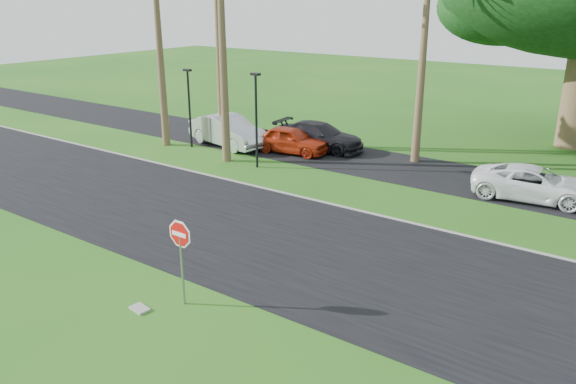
% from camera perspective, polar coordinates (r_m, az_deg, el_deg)
% --- Properties ---
extents(ground, '(120.00, 120.00, 0.00)m').
position_cam_1_polar(ground, '(18.32, -4.87, -6.87)').
color(ground, '#1C5916').
rests_on(ground, ground).
extents(road, '(120.00, 8.00, 0.02)m').
position_cam_1_polar(road, '(19.73, -1.14, -4.78)').
color(road, black).
rests_on(road, ground).
extents(parking_strip, '(120.00, 5.00, 0.02)m').
position_cam_1_polar(parking_strip, '(28.35, 11.55, 2.39)').
color(parking_strip, black).
rests_on(parking_strip, ground).
extents(curb, '(120.00, 0.12, 0.06)m').
position_cam_1_polar(curb, '(22.87, 4.89, -1.34)').
color(curb, gray).
rests_on(curb, ground).
extents(stop_sign_near, '(1.05, 0.07, 2.62)m').
position_cam_1_polar(stop_sign_near, '(15.29, -10.86, -5.33)').
color(stop_sign_near, gray).
rests_on(stop_sign_near, ground).
extents(streetlight_left, '(0.45, 0.25, 4.34)m').
position_cam_1_polar(streetlight_left, '(31.75, -10.01, 8.90)').
color(streetlight_left, black).
rests_on(streetlight_left, ground).
extents(streetlight_right, '(0.45, 0.25, 4.64)m').
position_cam_1_polar(streetlight_right, '(27.37, -3.25, 7.86)').
color(streetlight_right, black).
rests_on(streetlight_right, ground).
extents(car_silver, '(5.44, 2.69, 1.71)m').
position_cam_1_polar(car_silver, '(31.99, -6.09, 6.16)').
color(car_silver, silver).
rests_on(car_silver, ground).
extents(car_red, '(4.38, 2.22, 1.43)m').
position_cam_1_polar(car_red, '(30.38, 0.30, 5.29)').
color(car_red, '#A7260D').
rests_on(car_red, ground).
extents(car_dark, '(5.23, 2.42, 1.48)m').
position_cam_1_polar(car_dark, '(31.15, 3.19, 5.66)').
color(car_dark, black).
rests_on(car_dark, ground).
extents(car_minivan, '(5.17, 2.84, 1.37)m').
position_cam_1_polar(car_minivan, '(25.42, 23.74, 0.75)').
color(car_minivan, white).
rests_on(car_minivan, ground).
extents(utility_slab, '(0.59, 0.42, 0.06)m').
position_cam_1_polar(utility_slab, '(16.07, -14.83, -11.38)').
color(utility_slab, gray).
rests_on(utility_slab, ground).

